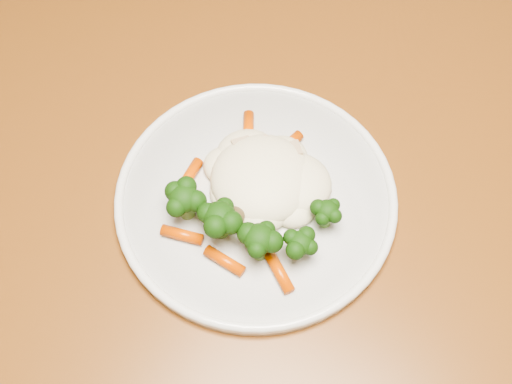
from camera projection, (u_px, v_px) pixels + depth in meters
dining_table at (205, 193)px, 0.83m from camera, size 1.29×1.08×0.75m
plate at (256, 198)px, 0.69m from camera, size 0.30×0.30×0.01m
meal at (255, 193)px, 0.66m from camera, size 0.18×0.18×0.05m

